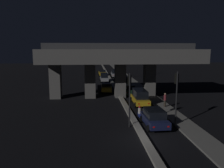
# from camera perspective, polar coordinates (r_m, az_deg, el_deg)

# --- Properties ---
(ground_plane) EXTENTS (200.00, 200.00, 0.00)m
(ground_plane) POSITION_cam_1_polar(r_m,az_deg,el_deg) (18.33, 8.37, -14.28)
(ground_plane) COLOR black
(median_divider) EXTENTS (0.60, 126.00, 0.24)m
(median_divider) POSITION_cam_1_polar(r_m,az_deg,el_deg) (52.01, -0.39, 1.20)
(median_divider) COLOR gray
(median_divider) RESTS_ON ground_plane
(sidewalk_right) EXTENTS (2.09, 126.00, 0.16)m
(sidewalk_right) POSITION_cam_1_polar(r_m,az_deg,el_deg) (45.77, 6.15, 0.01)
(sidewalk_right) COLOR slate
(sidewalk_right) RESTS_ON ground_plane
(elevated_overpass) EXTENTS (22.93, 9.31, 8.13)m
(elevated_overpass) POSITION_cam_1_polar(r_m,az_deg,el_deg) (32.79, 1.64, 6.63)
(elevated_overpass) COLOR #5B5956
(elevated_overpass) RESTS_ON ground_plane
(traffic_light_left_of_median) EXTENTS (0.30, 0.49, 5.08)m
(traffic_light_left_of_median) POSITION_cam_1_polar(r_m,az_deg,el_deg) (20.14, 4.62, -1.75)
(traffic_light_left_of_median) COLOR black
(traffic_light_left_of_median) RESTS_ON ground_plane
(traffic_light_right_of_median) EXTENTS (0.30, 0.49, 5.20)m
(traffic_light_right_of_median) POSITION_cam_1_polar(r_m,az_deg,el_deg) (21.31, 16.49, -1.30)
(traffic_light_right_of_median) COLOR black
(traffic_light_right_of_median) RESTS_ON ground_plane
(street_lamp) EXTENTS (2.47, 0.32, 8.57)m
(street_lamp) POSITION_cam_1_polar(r_m,az_deg,el_deg) (55.56, 3.38, 6.78)
(street_lamp) COLOR #2D2D30
(street_lamp) RESTS_ON ground_plane
(car_dark_blue_lead) EXTENTS (2.08, 4.00, 1.68)m
(car_dark_blue_lead) POSITION_cam_1_polar(r_m,az_deg,el_deg) (21.15, 10.99, -8.61)
(car_dark_blue_lead) COLOR #141938
(car_dark_blue_lead) RESTS_ON ground_plane
(car_taxi_yellow_second) EXTENTS (1.95, 4.76, 1.98)m
(car_taxi_yellow_second) POSITION_cam_1_polar(r_m,az_deg,el_deg) (29.06, 7.29, -3.31)
(car_taxi_yellow_second) COLOR gold
(car_taxi_yellow_second) RESTS_ON ground_plane
(car_dark_green_third) EXTENTS (2.02, 4.48, 1.57)m
(car_dark_green_third) POSITION_cam_1_polar(r_m,az_deg,el_deg) (35.38, 4.57, -1.46)
(car_dark_green_third) COLOR black
(car_dark_green_third) RESTS_ON ground_plane
(car_dark_green_fourth) EXTENTS (2.06, 4.05, 2.02)m
(car_dark_green_fourth) POSITION_cam_1_polar(r_m,az_deg,el_deg) (42.97, 2.94, 0.77)
(car_dark_green_fourth) COLOR black
(car_dark_green_fourth) RESTS_ON ground_plane
(car_dark_green_fifth) EXTENTS (1.97, 4.26, 1.44)m
(car_dark_green_fifth) POSITION_cam_1_polar(r_m,az_deg,el_deg) (48.72, 1.87, 1.39)
(car_dark_green_fifth) COLOR black
(car_dark_green_fifth) RESTS_ON ground_plane
(car_silver_sixth) EXTENTS (2.06, 4.04, 1.93)m
(car_silver_sixth) POSITION_cam_1_polar(r_m,az_deg,el_deg) (57.47, 0.80, 2.85)
(car_silver_sixth) COLOR gray
(car_silver_sixth) RESTS_ON ground_plane
(car_taxi_yellow_lead_oncoming) EXTENTS (2.02, 4.26, 1.47)m
(car_taxi_yellow_lead_oncoming) POSITION_cam_1_polar(r_m,az_deg,el_deg) (37.49, -1.47, -0.90)
(car_taxi_yellow_lead_oncoming) COLOR gold
(car_taxi_yellow_lead_oncoming) RESTS_ON ground_plane
(car_silver_second_oncoming) EXTENTS (1.93, 4.06, 1.94)m
(car_silver_second_oncoming) POSITION_cam_1_polar(r_m,az_deg,el_deg) (48.96, -2.06, 1.76)
(car_silver_second_oncoming) COLOR gray
(car_silver_second_oncoming) RESTS_ON ground_plane
(car_taxi_yellow_third_oncoming) EXTENTS (2.13, 4.68, 1.55)m
(car_taxi_yellow_third_oncoming) POSITION_cam_1_polar(r_m,az_deg,el_deg) (60.18, -2.54, 2.92)
(car_taxi_yellow_third_oncoming) COLOR gold
(car_taxi_yellow_third_oncoming) RESTS_ON ground_plane
(motorcycle_blue_filtering_near) EXTENTS (0.33, 1.91, 1.50)m
(motorcycle_blue_filtering_near) POSITION_cam_1_polar(r_m,az_deg,el_deg) (22.91, 7.22, -7.75)
(motorcycle_blue_filtering_near) COLOR black
(motorcycle_blue_filtering_near) RESTS_ON ground_plane
(pedestrian_on_sidewalk) EXTENTS (0.32, 0.32, 1.72)m
(pedestrian_on_sidewalk) POSITION_cam_1_polar(r_m,az_deg,el_deg) (27.94, 13.67, -4.03)
(pedestrian_on_sidewalk) COLOR #2D261E
(pedestrian_on_sidewalk) RESTS_ON sidewalk_right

